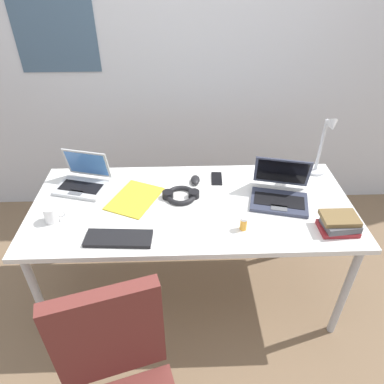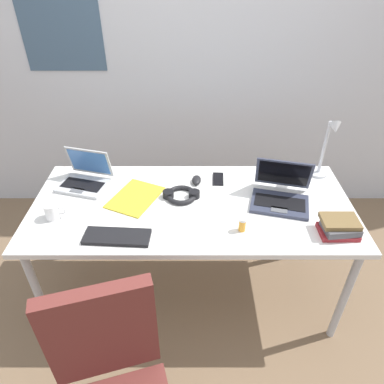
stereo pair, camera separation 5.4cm
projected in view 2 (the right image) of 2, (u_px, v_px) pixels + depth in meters
The scene contains 14 objects.
ground_plane at pixel (192, 289), 2.42m from camera, with size 12.00×12.00×0.00m, color #7A6047.
wall_back at pixel (192, 50), 2.55m from camera, with size 6.00×0.13×2.60m.
desk at pixel (192, 211), 2.02m from camera, with size 1.80×0.80×0.74m.
desk_lamp at pixel (326, 149), 2.10m from camera, with size 0.12×0.18×0.40m.
laptop_back_right at pixel (281, 194), 1.98m from camera, with size 0.38×0.36×0.22m.
laptop_front_left at pixel (85, 178), 2.12m from camera, with size 0.33×0.30×0.21m.
external_keyboard at pixel (117, 237), 1.75m from camera, with size 0.33×0.12×0.02m, color black.
computer_mouse at pixel (196, 180), 2.15m from camera, with size 0.06×0.10×0.03m, color black.
cell_phone at pixel (218, 179), 2.18m from camera, with size 0.06×0.14×0.01m, color black.
headphones at pixel (181, 195), 2.03m from camera, with size 0.21×0.18×0.04m.
pill_bottle at pixel (242, 224), 1.78m from camera, with size 0.04×0.04×0.08m.
book_stack at pixel (340, 227), 1.76m from camera, with size 0.19×0.15×0.08m.
paper_folder_front_left at pixel (135, 197), 2.03m from camera, with size 0.23×0.31×0.01m, color gold.
coffee_mug at pixel (52, 211), 1.86m from camera, with size 0.11×0.08×0.09m.
Camera 2 is at (-0.00, -1.58, 1.96)m, focal length 33.01 mm.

